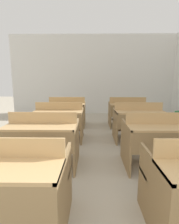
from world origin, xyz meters
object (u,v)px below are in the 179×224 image
at_px(bench_third_right, 138,121).
at_px(bench_back_left, 67,111).
at_px(bench_second_right, 160,139).
at_px(bench_front_left, 5,184).
at_px(bench_back_right, 128,111).
at_px(wastepaper_bin, 179,116).
at_px(bench_third_left, 59,120).
at_px(bench_second_left, 43,138).

xyz_separation_m(bench_third_right, bench_back_left, (-1.79, 1.25, 0.00)).
bearing_deg(bench_third_right, bench_second_right, -89.53).
height_order(bench_front_left, bench_back_left, same).
bearing_deg(bench_front_left, bench_back_right, 64.12).
height_order(bench_third_right, wastepaper_bin, bench_third_right).
bearing_deg(bench_back_left, bench_front_left, -90.09).
xyz_separation_m(bench_back_right, wastepaper_bin, (1.90, 0.73, -0.30)).
bearing_deg(bench_second_right, bench_back_right, 90.16).
relative_size(bench_front_left, bench_third_left, 1.00).
xyz_separation_m(bench_third_right, wastepaper_bin, (1.90, 1.97, -0.30)).
bearing_deg(bench_back_right, wastepaper_bin, 21.13).
bearing_deg(bench_second_right, wastepaper_bin, 59.54).
xyz_separation_m(bench_third_left, bench_back_right, (1.79, 1.23, 0.00)).
xyz_separation_m(bench_back_left, wastepaper_bin, (3.69, 0.72, -0.30)).
bearing_deg(bench_back_right, bench_third_left, -145.41).
xyz_separation_m(bench_second_left, bench_back_right, (1.81, 2.48, 0.00)).
height_order(bench_front_left, bench_second_right, same).
bearing_deg(wastepaper_bin, bench_second_left, -139.07).
xyz_separation_m(bench_front_left, bench_second_left, (-0.01, 1.22, 0.00)).
bearing_deg(bench_third_left, bench_third_right, -0.07).
bearing_deg(bench_back_left, bench_third_right, -34.97).
xyz_separation_m(bench_third_left, bench_third_right, (1.79, -0.00, 0.00)).
distance_m(bench_second_right, bench_third_right, 1.25).
bearing_deg(wastepaper_bin, bench_front_left, -129.79).
relative_size(bench_second_right, wastepaper_bin, 3.26).
distance_m(bench_second_right, bench_third_left, 2.19).
distance_m(bench_front_left, bench_third_left, 2.47).
relative_size(bench_back_left, bench_back_right, 1.00).
xyz_separation_m(bench_second_right, bench_back_left, (-1.80, 2.50, 0.00)).
height_order(bench_back_left, bench_back_right, same).
relative_size(bench_third_right, wastepaper_bin, 3.26).
bearing_deg(bench_front_left, wastepaper_bin, 50.21).
xyz_separation_m(bench_back_left, bench_back_right, (1.79, -0.01, 0.00)).
relative_size(bench_third_left, bench_third_right, 1.00).
height_order(bench_second_right, bench_back_right, same).
xyz_separation_m(bench_front_left, wastepaper_bin, (3.70, 4.44, -0.30)).
relative_size(bench_second_left, bench_back_left, 1.00).
height_order(bench_second_right, wastepaper_bin, bench_second_right).
bearing_deg(bench_second_left, bench_third_left, 89.20).
bearing_deg(bench_third_left, bench_front_left, -90.19).
height_order(bench_front_left, bench_third_left, same).
height_order(bench_second_left, bench_third_left, same).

